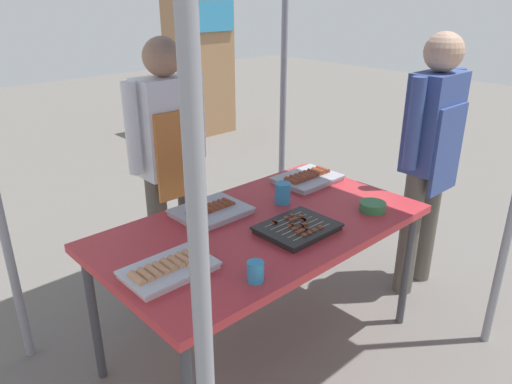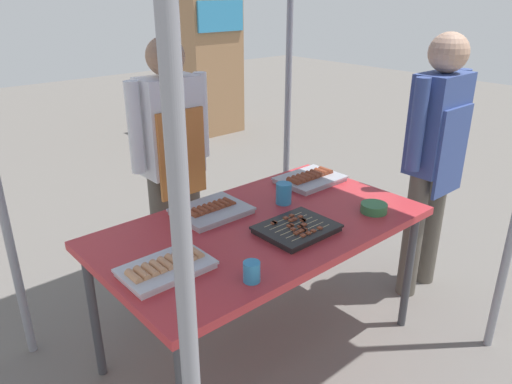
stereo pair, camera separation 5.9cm
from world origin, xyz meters
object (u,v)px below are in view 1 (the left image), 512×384
object	(u,v)px
tray_pork_links	(169,269)
vendor_woman	(169,152)
tray_grilled_sausages	(211,211)
tray_spring_rolls	(307,178)
drink_cup_near_edge	(283,193)
neighbor_stall_left	(199,61)
tray_meat_skewers	(297,228)
stall_table	(263,233)
customer_nearby	(431,147)
drink_cup_by_wok	(256,272)
condiment_bowl	(373,207)

from	to	relation	value
tray_pork_links	vendor_woman	size ratio (longest dim) A/B	0.23
tray_grilled_sausages	tray_spring_rolls	distance (m)	0.70
drink_cup_near_edge	neighbor_stall_left	size ratio (longest dim) A/B	0.06
tray_grilled_sausages	tray_meat_skewers	bearing A→B (deg)	-66.52
tray_meat_skewers	tray_spring_rolls	size ratio (longest dim) A/B	0.95
stall_table	vendor_woman	distance (m)	0.82
tray_meat_skewers	customer_nearby	world-z (taller)	customer_nearby
tray_meat_skewers	vendor_woman	bearing A→B (deg)	93.92
drink_cup_near_edge	neighbor_stall_left	xyz separation A→B (m)	(2.14, 3.60, 0.14)
tray_meat_skewers	vendor_woman	world-z (taller)	vendor_woman
tray_meat_skewers	customer_nearby	xyz separation A→B (m)	(1.09, -0.05, 0.18)
tray_meat_skewers	drink_cup_by_wok	distance (m)	0.47
tray_meat_skewers	drink_cup_near_edge	size ratio (longest dim) A/B	3.07
stall_table	condiment_bowl	size ratio (longest dim) A/B	11.88
neighbor_stall_left	tray_pork_links	bearing A→B (deg)	-128.16
tray_spring_rolls	drink_cup_by_wok	bearing A→B (deg)	-148.79
condiment_bowl	customer_nearby	world-z (taller)	customer_nearby
drink_cup_by_wok	vendor_woman	world-z (taller)	vendor_woman
tray_pork_links	neighbor_stall_left	xyz separation A→B (m)	(2.97, 3.78, 0.17)
tray_grilled_sausages	drink_cup_by_wok	world-z (taller)	drink_cup_by_wok
tray_meat_skewers	condiment_bowl	bearing A→B (deg)	-12.86
tray_pork_links	customer_nearby	xyz separation A→B (m)	(1.74, -0.15, 0.17)
neighbor_stall_left	drink_cup_near_edge	bearing A→B (deg)	-120.72
condiment_bowl	customer_nearby	bearing A→B (deg)	4.81
tray_meat_skewers	drink_cup_near_edge	bearing A→B (deg)	56.44
condiment_bowl	drink_cup_by_wok	bearing A→B (deg)	-175.32
tray_grilled_sausages	customer_nearby	bearing A→B (deg)	-20.30
stall_table	customer_nearby	distance (m)	1.20
drink_cup_by_wok	tray_spring_rolls	bearing A→B (deg)	31.21
customer_nearby	stall_table	bearing A→B (deg)	169.08
drink_cup_by_wok	condiment_bowl	bearing A→B (deg)	4.68
tray_spring_rolls	condiment_bowl	distance (m)	0.51
tray_spring_rolls	condiment_bowl	xyz separation A→B (m)	(-0.06, -0.50, 0.00)
stall_table	drink_cup_by_wok	world-z (taller)	drink_cup_by_wok
tray_spring_rolls	neighbor_stall_left	world-z (taller)	neighbor_stall_left
tray_meat_skewers	tray_pork_links	size ratio (longest dim) A/B	0.97
condiment_bowl	vendor_woman	xyz separation A→B (m)	(-0.52, 1.06, 0.16)
tray_pork_links	neighbor_stall_left	bearing A→B (deg)	51.84
tray_pork_links	condiment_bowl	bearing A→B (deg)	-10.48
customer_nearby	tray_grilled_sausages	bearing A→B (deg)	159.70
tray_pork_links	drink_cup_by_wok	size ratio (longest dim) A/B	4.27
neighbor_stall_left	stall_table	bearing A→B (deg)	-122.74
customer_nearby	neighbor_stall_left	world-z (taller)	neighbor_stall_left
drink_cup_by_wok	stall_table	bearing A→B (deg)	43.21
drink_cup_by_wok	neighbor_stall_left	size ratio (longest dim) A/B	0.04
neighbor_stall_left	customer_nearby	bearing A→B (deg)	-107.40
condiment_bowl	drink_cup_by_wok	size ratio (longest dim) A/B	1.60
tray_spring_rolls	neighbor_stall_left	distance (m)	3.93
drink_cup_by_wok	tray_pork_links	bearing A→B (deg)	128.07
stall_table	drink_cup_by_wok	bearing A→B (deg)	-136.79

